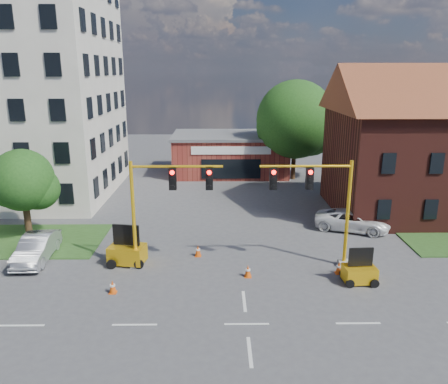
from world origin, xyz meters
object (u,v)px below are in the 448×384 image
Objects in this scene: pickup_white at (352,220)px; signal_mast_west at (162,202)px; signal_mast_east at (319,201)px; trailer_east at (359,272)px; trailer_west at (127,252)px.

signal_mast_west is at bearing 135.77° from pickup_white.
signal_mast_east is at bearing 0.00° from signal_mast_west.
pickup_white is (1.96, 7.94, 0.12)m from trailer_east.
pickup_white is (14.76, 5.42, -0.00)m from trailer_west.
pickup_white is at bearing 72.51° from trailer_east.
signal_mast_west reaches higher than pickup_white.
signal_mast_west is 2.70× the size of trailer_west.
trailer_east is at bearing -0.90° from trailer_west.
signal_mast_west is at bearing 165.14° from trailer_east.
signal_mast_east is at bearing 128.01° from trailer_east.
trailer_east is (12.80, -2.53, -0.13)m from trailer_west.
signal_mast_west reaches higher than trailer_west.
pickup_white is at bearing 24.99° from signal_mast_west.
trailer_west is at bearing 130.94° from pickup_white.
trailer_east is (10.58, -2.10, -3.33)m from signal_mast_west.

